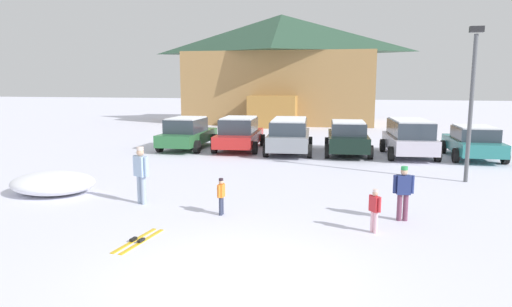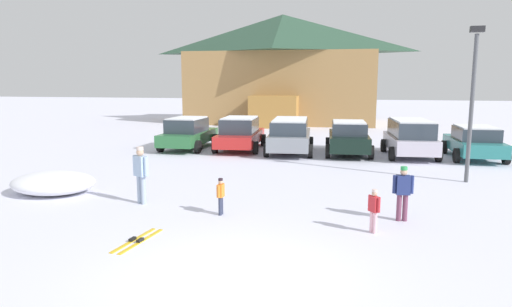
# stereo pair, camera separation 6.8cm
# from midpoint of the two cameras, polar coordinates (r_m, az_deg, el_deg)

# --- Properties ---
(ground) EXTENTS (160.00, 160.00, 0.00)m
(ground) POSITION_cam_midpoint_polar(r_m,az_deg,el_deg) (8.55, -2.81, -15.33)
(ground) COLOR white
(ski_lodge) EXTENTS (15.91, 9.95, 8.94)m
(ski_lodge) POSITION_cam_midpoint_polar(r_m,az_deg,el_deg) (39.12, 3.09, 10.58)
(ski_lodge) COLOR #A07846
(ski_lodge) RESTS_ON ground
(parked_green_coupe) EXTENTS (2.21, 4.47, 1.65)m
(parked_green_coupe) POSITION_cam_midpoint_polar(r_m,az_deg,el_deg) (24.01, -8.66, 2.55)
(parked_green_coupe) COLOR #2D6E3D
(parked_green_coupe) RESTS_ON ground
(parked_red_sedan) EXTENTS (2.46, 4.83, 1.69)m
(parked_red_sedan) POSITION_cam_midpoint_polar(r_m,az_deg,el_deg) (23.46, -2.18, 2.54)
(parked_red_sedan) COLOR red
(parked_red_sedan) RESTS_ON ground
(parked_grey_wagon) EXTENTS (2.53, 4.81, 1.69)m
(parked_grey_wagon) POSITION_cam_midpoint_polar(r_m,az_deg,el_deg) (22.49, 4.10, 2.40)
(parked_grey_wagon) COLOR gray
(parked_grey_wagon) RESTS_ON ground
(parked_black_sedan) EXTENTS (2.36, 4.47, 1.62)m
(parked_black_sedan) POSITION_cam_midpoint_polar(r_m,az_deg,el_deg) (22.41, 11.30, 2.00)
(parked_black_sedan) COLOR black
(parked_black_sedan) RESTS_ON ground
(parked_silver_wagon) EXTENTS (2.46, 4.38, 1.75)m
(parked_silver_wagon) POSITION_cam_midpoint_polar(r_m,az_deg,el_deg) (22.47, 18.52, 2.00)
(parked_silver_wagon) COLOR silver
(parked_silver_wagon) RESTS_ON ground
(parked_teal_hatchback) EXTENTS (2.27, 4.26, 1.51)m
(parked_teal_hatchback) POSITION_cam_midpoint_polar(r_m,az_deg,el_deg) (22.99, 25.43, 1.34)
(parked_teal_hatchback) COLOR teal
(parked_teal_hatchback) RESTS_ON ground
(skier_child_in_red_jacket) EXTENTS (0.27, 0.32, 1.05)m
(skier_child_in_red_jacket) POSITION_cam_midpoint_polar(r_m,az_deg,el_deg) (11.05, 14.44, -6.64)
(skier_child_in_red_jacket) COLOR #EDB6C4
(skier_child_in_red_jacket) RESTS_ON ground
(skier_child_in_orange_jacket) EXTENTS (0.16, 0.37, 0.99)m
(skier_child_in_orange_jacket) POSITION_cam_midpoint_polar(r_m,az_deg,el_deg) (12.14, -4.54, -5.11)
(skier_child_in_orange_jacket) COLOR #313851
(skier_child_in_orange_jacket) RESTS_ON ground
(skier_teen_in_navy_coat) EXTENTS (0.52, 0.24, 1.41)m
(skier_teen_in_navy_coat) POSITION_cam_midpoint_polar(r_m,az_deg,el_deg) (12.13, 17.78, -4.39)
(skier_teen_in_navy_coat) COLOR #703B55
(skier_teen_in_navy_coat) RESTS_ON ground
(skier_adult_in_blue_parka) EXTENTS (0.56, 0.40, 1.67)m
(skier_adult_in_blue_parka) POSITION_cam_midpoint_polar(r_m,az_deg,el_deg) (13.51, -14.33, -2.24)
(skier_adult_in_blue_parka) COLOR #9AACC4
(skier_adult_in_blue_parka) RESTS_ON ground
(pair_of_skis) EXTENTS (0.49, 1.69, 0.08)m
(pair_of_skis) POSITION_cam_midpoint_polar(r_m,az_deg,el_deg) (10.65, -14.69, -10.48)
(pair_of_skis) COLOR gold
(pair_of_skis) RESTS_ON ground
(lamp_post) EXTENTS (0.44, 0.24, 5.33)m
(lamp_post) POSITION_cam_midpoint_polar(r_m,az_deg,el_deg) (17.38, 25.27, 6.53)
(lamp_post) COLOR #515459
(lamp_post) RESTS_ON ground
(plowed_snow_pile) EXTENTS (2.68, 2.14, 0.68)m
(plowed_snow_pile) POSITION_cam_midpoint_polar(r_m,az_deg,el_deg) (15.79, -24.16, -3.38)
(plowed_snow_pile) COLOR white
(plowed_snow_pile) RESTS_ON ground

